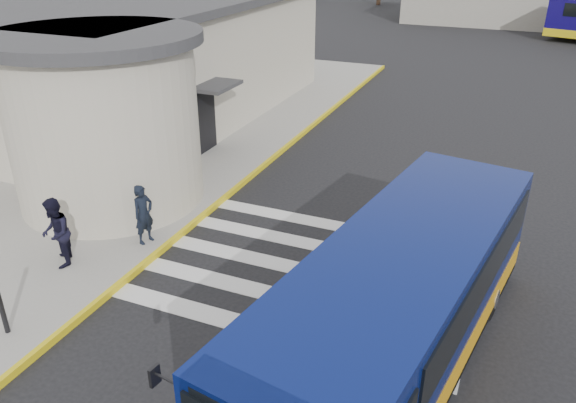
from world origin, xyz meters
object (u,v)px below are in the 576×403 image
at_px(bollard, 1,306).
at_px(pedestrian_b, 56,233).
at_px(pedestrian_a, 144,214).
at_px(transit_bus, 398,312).

bearing_deg(bollard, pedestrian_b, 108.81).
xyz_separation_m(pedestrian_a, pedestrian_b, (-1.22, -1.69, 0.07)).
relative_size(pedestrian_a, bollard, 1.26).
xyz_separation_m(transit_bus, pedestrian_b, (-8.07, 0.21, -0.26)).
height_order(transit_bus, pedestrian_a, transit_bus).
bearing_deg(bollard, pedestrian_a, 84.25).
bearing_deg(transit_bus, bollard, -154.14).
relative_size(transit_bus, bollard, 7.77).
bearing_deg(pedestrian_b, transit_bus, 49.78).
bearing_deg(pedestrian_a, pedestrian_b, 158.20).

